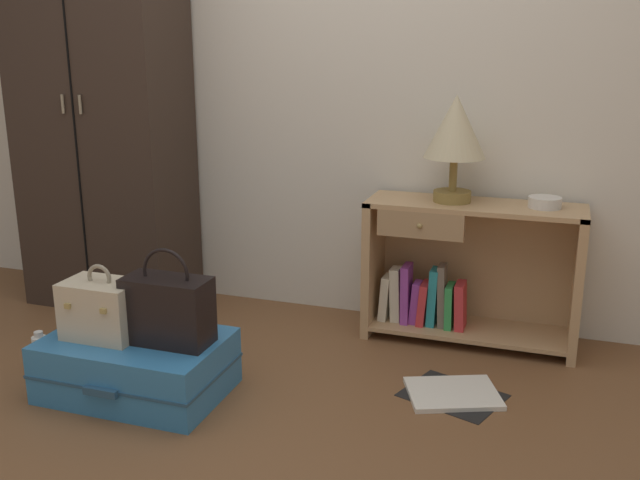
% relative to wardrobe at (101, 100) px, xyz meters
% --- Properties ---
extents(ground_plane, '(9.00, 9.00, 0.00)m').
position_rel_wardrobe_xyz_m(ground_plane, '(1.19, -1.20, -1.07)').
color(ground_plane, brown).
extents(back_wall, '(6.40, 0.10, 2.60)m').
position_rel_wardrobe_xyz_m(back_wall, '(1.19, 0.30, 0.23)').
color(back_wall, silver).
rests_on(back_wall, ground_plane).
extents(wardrobe, '(0.83, 0.47, 2.14)m').
position_rel_wardrobe_xyz_m(wardrobe, '(0.00, 0.00, 0.00)').
color(wardrobe, '#33261E').
rests_on(wardrobe, ground_plane).
extents(bookshelf, '(0.97, 0.34, 0.66)m').
position_rel_wardrobe_xyz_m(bookshelf, '(1.85, 0.07, -0.75)').
color(bookshelf, tan).
rests_on(bookshelf, ground_plane).
extents(table_lamp, '(0.28, 0.28, 0.48)m').
position_rel_wardrobe_xyz_m(table_lamp, '(1.79, 0.06, -0.09)').
color(table_lamp, olive).
rests_on(table_lamp, bookshelf).
extents(bowl, '(0.14, 0.14, 0.05)m').
position_rel_wardrobe_xyz_m(bowl, '(2.20, 0.07, -0.39)').
color(bowl, silver).
rests_on(bowl, bookshelf).
extents(suitcase_large, '(0.71, 0.49, 0.24)m').
position_rel_wardrobe_xyz_m(suitcase_large, '(0.71, -0.90, -0.95)').
color(suitcase_large, teal).
rests_on(suitcase_large, ground_plane).
extents(train_case, '(0.29, 0.20, 0.30)m').
position_rel_wardrobe_xyz_m(train_case, '(0.59, -0.93, -0.72)').
color(train_case, beige).
rests_on(train_case, suitcase_large).
extents(handbag, '(0.33, 0.16, 0.38)m').
position_rel_wardrobe_xyz_m(handbag, '(0.87, -0.89, -0.70)').
color(handbag, black).
rests_on(handbag, suitcase_large).
extents(bottle, '(0.06, 0.06, 0.18)m').
position_rel_wardrobe_xyz_m(bottle, '(0.21, -0.87, -0.99)').
color(bottle, white).
rests_on(bottle, ground_plane).
extents(open_book_on_floor, '(0.44, 0.40, 0.02)m').
position_rel_wardrobe_xyz_m(open_book_on_floor, '(1.92, -0.53, -1.06)').
color(open_book_on_floor, white).
rests_on(open_book_on_floor, ground_plane).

